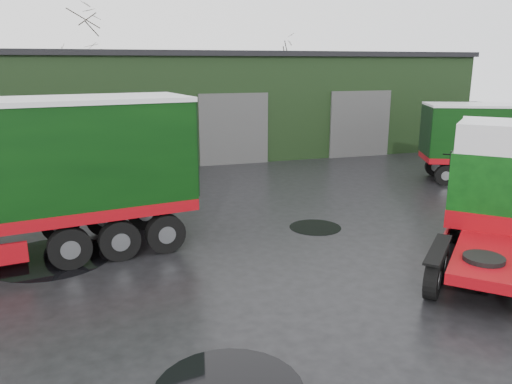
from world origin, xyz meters
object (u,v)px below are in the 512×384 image
(warehouse, at_px, (210,101))
(hero_tractor, at_px, (493,203))
(tree_back_b, at_px, (273,85))
(tree_back_a, at_px, (84,74))

(warehouse, relative_size, hero_tractor, 5.01)
(tree_back_b, bearing_deg, tree_back_a, 180.00)
(warehouse, xyz_separation_m, tree_back_a, (-8.00, 10.00, 1.59))
(hero_tractor, relative_size, tree_back_a, 0.68)
(warehouse, height_order, tree_back_b, tree_back_b)
(warehouse, bearing_deg, hero_tractor, -83.80)
(warehouse, height_order, hero_tractor, warehouse)
(warehouse, bearing_deg, tree_back_a, 128.66)
(tree_back_a, bearing_deg, warehouse, -51.34)
(warehouse, distance_m, hero_tractor, 23.16)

